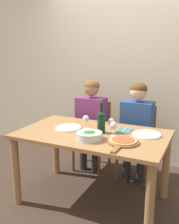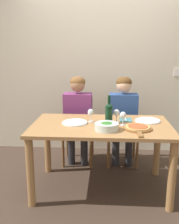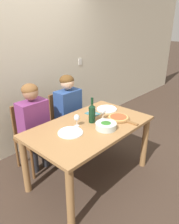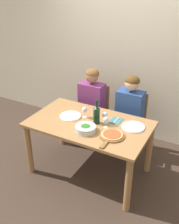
{
  "view_description": "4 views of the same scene",
  "coord_description": "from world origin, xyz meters",
  "px_view_note": "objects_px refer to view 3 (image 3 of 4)",
  "views": [
    {
      "loc": [
        1.08,
        -2.36,
        1.64
      ],
      "look_at": [
        -0.1,
        0.15,
        0.96
      ],
      "focal_mm": 42.0,
      "sensor_mm": 36.0,
      "label": 1
    },
    {
      "loc": [
        0.05,
        -2.79,
        1.6
      ],
      "look_at": [
        -0.14,
        0.11,
        0.89
      ],
      "focal_mm": 42.0,
      "sensor_mm": 36.0,
      "label": 2
    },
    {
      "loc": [
        -1.76,
        -1.6,
        1.97
      ],
      "look_at": [
        0.04,
        0.04,
        0.93
      ],
      "focal_mm": 35.0,
      "sensor_mm": 36.0,
      "label": 3
    },
    {
      "loc": [
        1.38,
        -2.53,
        2.45
      ],
      "look_at": [
        -0.08,
        0.15,
        0.85
      ],
      "focal_mm": 42.0,
      "sensor_mm": 36.0,
      "label": 4
    }
  ],
  "objects_px": {
    "person_woman": "(34,120)",
    "pizza_on_board": "(119,118)",
    "wine_bottle": "(92,113)",
    "dinner_plate_left": "(70,132)",
    "person_man": "(69,107)",
    "wine_glass_centre": "(93,111)",
    "wine_glass_right": "(103,112)",
    "dinner_plate_right": "(107,109)",
    "fork_on_napkin": "(93,114)",
    "chair_left": "(31,134)",
    "wine_glass_left": "(77,118)",
    "chair_right": "(65,120)",
    "broccoli_bowl": "(106,126)"
  },
  "relations": [
    {
      "from": "wine_bottle",
      "to": "wine_glass_centre",
      "type": "height_order",
      "value": "wine_bottle"
    },
    {
      "from": "chair_left",
      "to": "fork_on_napkin",
      "type": "relative_size",
      "value": 5.13
    },
    {
      "from": "chair_left",
      "to": "dinner_plate_left",
      "type": "height_order",
      "value": "chair_left"
    },
    {
      "from": "wine_bottle",
      "to": "broccoli_bowl",
      "type": "height_order",
      "value": "wine_bottle"
    },
    {
      "from": "pizza_on_board",
      "to": "wine_glass_right",
      "type": "xyz_separation_m",
      "value": [
        -0.15,
        0.15,
        0.09
      ]
    },
    {
      "from": "person_man",
      "to": "wine_glass_centre",
      "type": "relative_size",
      "value": 8.18
    },
    {
      "from": "dinner_plate_left",
      "to": "pizza_on_board",
      "type": "relative_size",
      "value": 0.66
    },
    {
      "from": "person_woman",
      "to": "broccoli_bowl",
      "type": "bearing_deg",
      "value": -65.86
    },
    {
      "from": "broccoli_bowl",
      "to": "fork_on_napkin",
      "type": "bearing_deg",
      "value": 61.3
    },
    {
      "from": "wine_glass_left",
      "to": "wine_glass_right",
      "type": "height_order",
      "value": "same"
    },
    {
      "from": "chair_left",
      "to": "person_woman",
      "type": "xyz_separation_m",
      "value": [
        0.0,
        -0.11,
        0.24
      ]
    },
    {
      "from": "person_man",
      "to": "dinner_plate_left",
      "type": "distance_m",
      "value": 0.88
    },
    {
      "from": "chair_right",
      "to": "person_man",
      "type": "distance_m",
      "value": 0.27
    },
    {
      "from": "wine_bottle",
      "to": "dinner_plate_left",
      "type": "distance_m",
      "value": 0.4
    },
    {
      "from": "wine_glass_centre",
      "to": "wine_glass_right",
      "type": "bearing_deg",
      "value": -58.42
    },
    {
      "from": "wine_glass_left",
      "to": "pizza_on_board",
      "type": "bearing_deg",
      "value": -26.91
    },
    {
      "from": "person_woman",
      "to": "pizza_on_board",
      "type": "xyz_separation_m",
      "value": [
        0.72,
        -0.84,
        0.05
      ]
    },
    {
      "from": "wine_glass_right",
      "to": "fork_on_napkin",
      "type": "height_order",
      "value": "wine_glass_right"
    },
    {
      "from": "person_woman",
      "to": "wine_bottle",
      "type": "relative_size",
      "value": 3.84
    },
    {
      "from": "chair_right",
      "to": "broccoli_bowl",
      "type": "distance_m",
      "value": 1.07
    },
    {
      "from": "wine_glass_centre",
      "to": "chair_left",
      "type": "bearing_deg",
      "value": 125.97
    },
    {
      "from": "chair_right",
      "to": "wine_glass_right",
      "type": "bearing_deg",
      "value": -93.4
    },
    {
      "from": "pizza_on_board",
      "to": "fork_on_napkin",
      "type": "distance_m",
      "value": 0.38
    },
    {
      "from": "wine_bottle",
      "to": "dinner_plate_right",
      "type": "height_order",
      "value": "wine_bottle"
    },
    {
      "from": "broccoli_bowl",
      "to": "dinner_plate_left",
      "type": "bearing_deg",
      "value": 147.57
    },
    {
      "from": "person_man",
      "to": "wine_glass_right",
      "type": "distance_m",
      "value": 0.71
    },
    {
      "from": "wine_glass_right",
      "to": "chair_left",
      "type": "bearing_deg",
      "value": 125.42
    },
    {
      "from": "wine_glass_right",
      "to": "wine_glass_centre",
      "type": "relative_size",
      "value": 1.0
    },
    {
      "from": "dinner_plate_right",
      "to": "person_man",
      "type": "bearing_deg",
      "value": 115.27
    },
    {
      "from": "person_man",
      "to": "dinner_plate_left",
      "type": "xyz_separation_m",
      "value": [
        -0.58,
        -0.66,
        0.04
      ]
    },
    {
      "from": "wine_bottle",
      "to": "wine_glass_left",
      "type": "distance_m",
      "value": 0.21
    },
    {
      "from": "wine_bottle",
      "to": "chair_left",
      "type": "bearing_deg",
      "value": 119.02
    },
    {
      "from": "chair_right",
      "to": "wine_glass_centre",
      "type": "height_order",
      "value": "wine_glass_centre"
    },
    {
      "from": "person_man",
      "to": "dinner_plate_left",
      "type": "height_order",
      "value": "person_man"
    },
    {
      "from": "chair_left",
      "to": "wine_glass_left",
      "type": "distance_m",
      "value": 0.82
    },
    {
      "from": "person_man",
      "to": "dinner_plate_right",
      "type": "height_order",
      "value": "person_man"
    },
    {
      "from": "person_woman",
      "to": "fork_on_napkin",
      "type": "height_order",
      "value": "person_woman"
    },
    {
      "from": "wine_bottle",
      "to": "dinner_plate_right",
      "type": "xyz_separation_m",
      "value": [
        0.45,
        0.12,
        -0.12
      ]
    },
    {
      "from": "wine_bottle",
      "to": "dinner_plate_left",
      "type": "relative_size",
      "value": 1.12
    },
    {
      "from": "broccoli_bowl",
      "to": "wine_glass_left",
      "type": "xyz_separation_m",
      "value": [
        -0.18,
        0.3,
        0.07
      ]
    },
    {
      "from": "chair_left",
      "to": "dinner_plate_left",
      "type": "xyz_separation_m",
      "value": [
        0.04,
        -0.77,
        0.29
      ]
    },
    {
      "from": "person_woman",
      "to": "fork_on_napkin",
      "type": "xyz_separation_m",
      "value": [
        0.62,
        -0.48,
        0.04
      ]
    },
    {
      "from": "dinner_plate_right",
      "to": "wine_glass_right",
      "type": "relative_size",
      "value": 1.91
    },
    {
      "from": "dinner_plate_left",
      "to": "dinner_plate_right",
      "type": "height_order",
      "value": "same"
    },
    {
      "from": "wine_glass_left",
      "to": "wine_glass_right",
      "type": "bearing_deg",
      "value": -17.03
    },
    {
      "from": "person_man",
      "to": "chair_left",
      "type": "bearing_deg",
      "value": 169.91
    },
    {
      "from": "wine_bottle",
      "to": "fork_on_napkin",
      "type": "height_order",
      "value": "wine_bottle"
    },
    {
      "from": "dinner_plate_left",
      "to": "wine_glass_left",
      "type": "xyz_separation_m",
      "value": [
        0.17,
        0.07,
        0.1
      ]
    },
    {
      "from": "wine_glass_right",
      "to": "person_man",
      "type": "bearing_deg",
      "value": 86.06
    },
    {
      "from": "dinner_plate_right",
      "to": "fork_on_napkin",
      "type": "bearing_deg",
      "value": 169.65
    }
  ]
}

